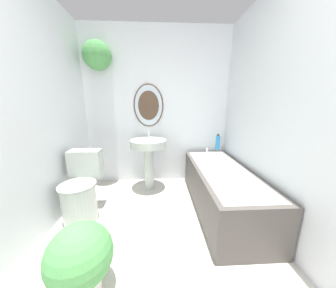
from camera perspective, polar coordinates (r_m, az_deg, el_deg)
name	(u,v)px	position (r m, az deg, el deg)	size (l,w,h in m)	color
wall_back	(150,101)	(2.72, -6.28, 14.13)	(2.35, 0.39, 2.40)	silver
wall_left	(19,112)	(1.89, -41.63, 8.01)	(0.06, 2.57, 2.40)	silver
wall_right	(284,112)	(1.86, 34.72, 8.96)	(0.06, 2.57, 2.40)	silver
toilet	(82,190)	(2.20, -27.22, -13.78)	(0.38, 0.55, 0.74)	#B2BCB2
pedestal_sink	(149,151)	(2.50, -6.61, -2.37)	(0.53, 0.53, 0.86)	#B2BCB2
bathtub	(221,187)	(2.24, 17.59, -13.85)	(0.64, 1.60, 0.58)	#4C4742
shampoo_bottle	(218,142)	(2.70, 16.48, 0.52)	(0.07, 0.07, 0.24)	#2D84C6
potted_plant	(81,258)	(1.45, -27.46, -30.94)	(0.42, 0.42, 0.52)	silver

